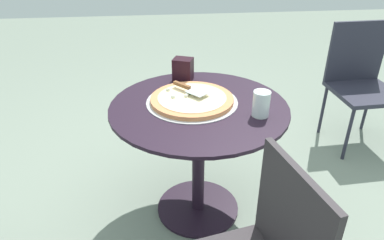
{
  "coord_description": "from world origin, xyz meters",
  "views": [
    {
      "loc": [
        1.58,
        -0.21,
        1.49
      ],
      "look_at": [
        -0.04,
        -0.03,
        0.58
      ],
      "focal_mm": 33.47,
      "sensor_mm": 36.0,
      "label": 1
    }
  ],
  "objects_px": {
    "pizza_on_tray": "(192,100)",
    "patio_chair_near": "(361,78)",
    "napkin_dispenser": "(183,69)",
    "pizza_server": "(189,88)",
    "drinking_cup": "(261,104)",
    "patio_table": "(199,136)"
  },
  "relations": [
    {
      "from": "napkin_dispenser",
      "to": "patio_chair_near",
      "type": "bearing_deg",
      "value": 35.36
    },
    {
      "from": "drinking_cup",
      "to": "patio_chair_near",
      "type": "relative_size",
      "value": 0.14
    },
    {
      "from": "patio_table",
      "to": "pizza_on_tray",
      "type": "height_order",
      "value": "pizza_on_tray"
    },
    {
      "from": "drinking_cup",
      "to": "patio_chair_near",
      "type": "height_order",
      "value": "patio_chair_near"
    },
    {
      "from": "napkin_dispenser",
      "to": "patio_chair_near",
      "type": "relative_size",
      "value": 0.15
    },
    {
      "from": "patio_table",
      "to": "drinking_cup",
      "type": "height_order",
      "value": "drinking_cup"
    },
    {
      "from": "pizza_on_tray",
      "to": "napkin_dispenser",
      "type": "distance_m",
      "value": 0.3
    },
    {
      "from": "drinking_cup",
      "to": "napkin_dispenser",
      "type": "relative_size",
      "value": 0.95
    },
    {
      "from": "napkin_dispenser",
      "to": "patio_chair_near",
      "type": "xyz_separation_m",
      "value": [
        -0.33,
        1.31,
        -0.25
      ]
    },
    {
      "from": "pizza_on_tray",
      "to": "drinking_cup",
      "type": "relative_size",
      "value": 3.78
    },
    {
      "from": "patio_table",
      "to": "pizza_server",
      "type": "bearing_deg",
      "value": -157.34
    },
    {
      "from": "patio_table",
      "to": "pizza_on_tray",
      "type": "relative_size",
      "value": 1.93
    },
    {
      "from": "patio_table",
      "to": "pizza_on_tray",
      "type": "distance_m",
      "value": 0.2
    },
    {
      "from": "patio_table",
      "to": "pizza_server",
      "type": "relative_size",
      "value": 4.73
    },
    {
      "from": "pizza_server",
      "to": "drinking_cup",
      "type": "height_order",
      "value": "drinking_cup"
    },
    {
      "from": "patio_table",
      "to": "napkin_dispenser",
      "type": "height_order",
      "value": "napkin_dispenser"
    },
    {
      "from": "drinking_cup",
      "to": "pizza_on_tray",
      "type": "bearing_deg",
      "value": -120.08
    },
    {
      "from": "pizza_on_tray",
      "to": "patio_chair_near",
      "type": "bearing_deg",
      "value": 115.85
    },
    {
      "from": "patio_table",
      "to": "patio_chair_near",
      "type": "xyz_separation_m",
      "value": [
        -0.67,
        1.26,
        -0.0
      ]
    },
    {
      "from": "pizza_server",
      "to": "napkin_dispenser",
      "type": "relative_size",
      "value": 1.47
    },
    {
      "from": "patio_table",
      "to": "pizza_server",
      "type": "xyz_separation_m",
      "value": [
        -0.1,
        -0.04,
        0.23
      ]
    },
    {
      "from": "patio_table",
      "to": "drinking_cup",
      "type": "distance_m",
      "value": 0.39
    }
  ]
}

